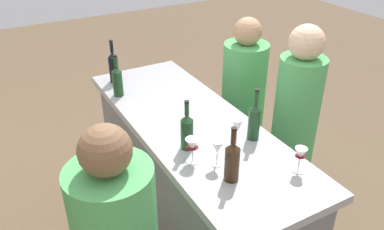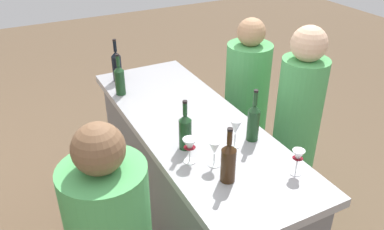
% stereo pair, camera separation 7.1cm
% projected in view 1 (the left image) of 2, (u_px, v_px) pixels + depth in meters
% --- Properties ---
extents(bar_counter, '(1.91, 0.68, 0.98)m').
position_uv_depth(bar_counter, '(192.00, 184.00, 2.68)').
color(bar_counter, slate).
rests_on(bar_counter, ground).
extents(wine_bottle_leftmost_amber_brown, '(0.07, 0.07, 0.30)m').
position_uv_depth(wine_bottle_leftmost_amber_brown, '(232.00, 160.00, 1.91)').
color(wine_bottle_leftmost_amber_brown, '#331E0F').
rests_on(wine_bottle_leftmost_amber_brown, bar_counter).
extents(wine_bottle_second_left_olive_green, '(0.07, 0.07, 0.31)m').
position_uv_depth(wine_bottle_second_left_olive_green, '(254.00, 120.00, 2.22)').
color(wine_bottle_second_left_olive_green, '#193D1E').
rests_on(wine_bottle_second_left_olive_green, bar_counter).
extents(wine_bottle_center_olive_green, '(0.07, 0.07, 0.29)m').
position_uv_depth(wine_bottle_center_olive_green, '(187.00, 131.00, 2.14)').
color(wine_bottle_center_olive_green, '#193D1E').
rests_on(wine_bottle_center_olive_green, bar_counter).
extents(wine_bottle_second_right_olive_green, '(0.07, 0.07, 0.29)m').
position_uv_depth(wine_bottle_second_right_olive_green, '(117.00, 80.00, 2.70)').
color(wine_bottle_second_right_olive_green, '#193D1E').
rests_on(wine_bottle_second_right_olive_green, bar_counter).
extents(wine_bottle_rightmost_near_black, '(0.07, 0.07, 0.32)m').
position_uv_depth(wine_bottle_rightmost_near_black, '(114.00, 66.00, 2.89)').
color(wine_bottle_rightmost_near_black, black).
rests_on(wine_bottle_rightmost_near_black, bar_counter).
extents(wine_glass_near_left, '(0.06, 0.06, 0.14)m').
position_uv_depth(wine_glass_near_left, '(300.00, 155.00, 1.97)').
color(wine_glass_near_left, white).
rests_on(wine_glass_near_left, bar_counter).
extents(wine_glass_near_center, '(0.06, 0.06, 0.17)m').
position_uv_depth(wine_glass_near_center, '(237.00, 127.00, 2.16)').
color(wine_glass_near_center, white).
rests_on(wine_glass_near_center, bar_counter).
extents(wine_glass_near_right, '(0.07, 0.07, 0.15)m').
position_uv_depth(wine_glass_near_right, '(217.00, 148.00, 2.02)').
color(wine_glass_near_right, white).
rests_on(wine_glass_near_right, bar_counter).
extents(wine_glass_far_left, '(0.07, 0.07, 0.14)m').
position_uv_depth(wine_glass_far_left, '(192.00, 146.00, 2.04)').
color(wine_glass_far_left, white).
rests_on(wine_glass_far_left, bar_counter).
extents(person_left_guest, '(0.38, 0.38, 1.52)m').
position_uv_depth(person_left_guest, '(293.00, 136.00, 2.79)').
color(person_left_guest, '#4CA559').
rests_on(person_left_guest, ground).
extents(person_center_guest, '(0.44, 0.44, 1.43)m').
position_uv_depth(person_center_guest, '(242.00, 111.00, 3.22)').
color(person_center_guest, '#4CA559').
rests_on(person_center_guest, ground).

